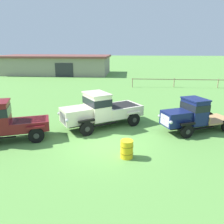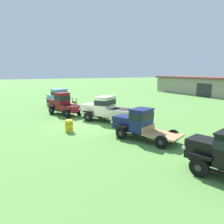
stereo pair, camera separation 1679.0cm
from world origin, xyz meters
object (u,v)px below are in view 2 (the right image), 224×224
Objects in this scene: farm_shed at (208,85)px; vintage_truck_far_side at (139,123)px; vintage_truck_second_in_line at (64,104)px; oil_drum_near_fence at (97,102)px; vintage_truck_foreground_near at (59,97)px; vintage_truck_midrow_center at (108,109)px; oil_drum_beside_row at (69,126)px.

farm_shed reaches higher than vintage_truck_far_side.
oil_drum_near_fence is at bearing 127.11° from vintage_truck_second_in_line.
vintage_truck_second_in_line is (5.84, -0.87, -0.08)m from vintage_truck_foreground_near.
vintage_truck_second_in_line is 0.92× the size of vintage_truck_far_side.
oil_drum_near_fence is (-9.40, 2.90, -0.75)m from vintage_truck_midrow_center.
vintage_truck_midrow_center reaches higher than oil_drum_beside_row.
farm_shed is 35.92m from oil_drum_beside_row.
vintage_truck_midrow_center is at bearing -66.01° from farm_shed.
farm_shed reaches higher than vintage_truck_foreground_near.
vintage_truck_far_side is 5.67× the size of oil_drum_beside_row.
vintage_truck_foreground_near is 5.90m from vintage_truck_second_in_line.
farm_shed is 32.35m from vintage_truck_second_in_line.
vintage_truck_foreground_near reaches higher than oil_drum_near_fence.
vintage_truck_foreground_near is 1.06× the size of vintage_truck_far_side.
vintage_truck_midrow_center is (10.89, 1.96, -0.06)m from vintage_truck_foreground_near.
vintage_truck_foreground_near is at bearing 169.86° from oil_drum_beside_row.
oil_drum_beside_row is at bearing -66.95° from vintage_truck_midrow_center.
vintage_truck_far_side is (10.80, 2.38, -0.05)m from vintage_truck_second_in_line.
oil_drum_beside_row is (1.80, -4.24, -0.71)m from vintage_truck_midrow_center.
vintage_truck_foreground_near is at bearing -107.10° from oil_drum_near_fence.
farm_shed is 3.76× the size of vintage_truck_midrow_center.
vintage_truck_second_in_line is at bearing -167.54° from vintage_truck_far_side.
oil_drum_beside_row is at bearing -136.09° from vintage_truck_far_side.
farm_shed is at bearing 93.43° from vintage_truck_foreground_near.
oil_drum_beside_row is at bearing -11.57° from vintage_truck_second_in_line.
oil_drum_near_fence is (1.50, 4.87, -0.82)m from vintage_truck_foreground_near.
vintage_truck_foreground_near is 16.70m from vintage_truck_far_side.
oil_drum_beside_row is (6.86, -1.40, -0.69)m from vintage_truck_second_in_line.
vintage_truck_far_side is (18.46, -29.04, -0.69)m from farm_shed.
vintage_truck_second_in_line is at bearing 168.43° from oil_drum_beside_row.
vintage_truck_foreground_near is at bearing -169.78° from vintage_truck_midrow_center.
vintage_truck_midrow_center is at bearing -17.17° from oil_drum_near_fence.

